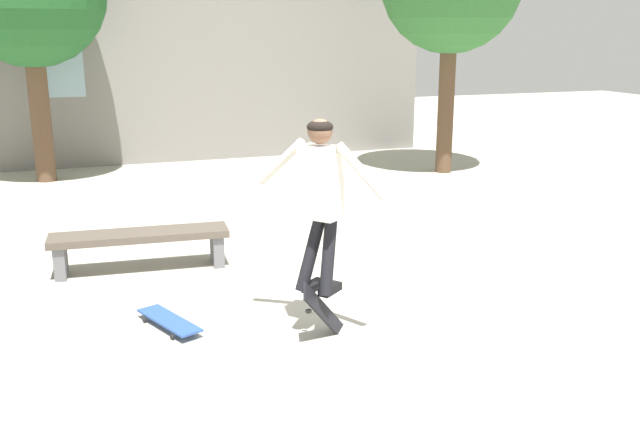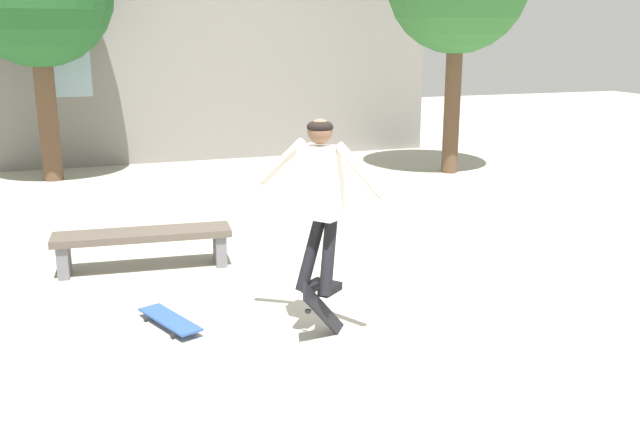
# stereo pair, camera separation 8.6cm
# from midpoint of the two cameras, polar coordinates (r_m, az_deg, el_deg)

# --- Properties ---
(ground_plane) EXTENTS (40.00, 40.00, 0.00)m
(ground_plane) POSITION_cam_midpoint_polar(r_m,az_deg,el_deg) (6.76, 2.30, -7.76)
(ground_plane) COLOR #B2AD9E
(building_backdrop) EXTENTS (10.55, 0.52, 5.98)m
(building_backdrop) POSITION_cam_midpoint_polar(r_m,az_deg,el_deg) (14.90, -10.73, 14.19)
(building_backdrop) COLOR gray
(building_backdrop) RESTS_ON ground_plane
(park_bench) EXTENTS (1.97, 0.59, 0.45)m
(park_bench) POSITION_cam_midpoint_polar(r_m,az_deg,el_deg) (8.18, -14.49, -1.67)
(park_bench) COLOR brown
(park_bench) RESTS_ON ground_plane
(skater) EXTENTS (0.87, 1.04, 1.52)m
(skater) POSITION_cam_midpoint_polar(r_m,az_deg,el_deg) (6.01, -0.40, 2.34)
(skater) COLOR silver
(skateboard_flipping) EXTENTS (0.57, 0.44, 0.74)m
(skateboard_flipping) POSITION_cam_midpoint_polar(r_m,az_deg,el_deg) (6.29, 0.12, -7.63)
(skateboard_flipping) COLOR black
(skateboard_resting) EXTENTS (0.50, 0.83, 0.08)m
(skateboard_resting) POSITION_cam_midpoint_polar(r_m,az_deg,el_deg) (6.66, -12.34, -7.85)
(skateboard_resting) COLOR #2D519E
(skateboard_resting) RESTS_ON ground_plane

